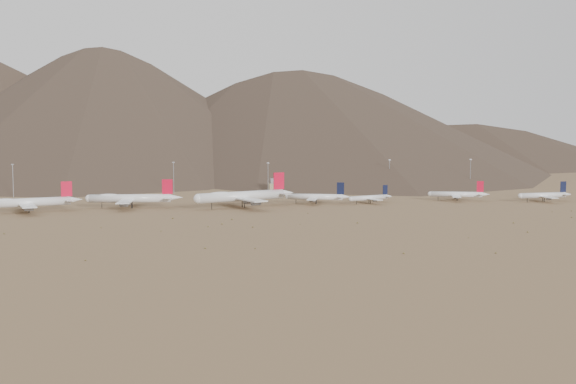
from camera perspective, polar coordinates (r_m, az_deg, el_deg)
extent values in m
plane|color=#95704D|center=(464.69, -2.40, -1.53)|extent=(3000.00, 3000.00, 0.00)
cylinder|color=white|center=(486.07, -19.93, -0.78)|extent=(52.78, 19.73, 5.51)
cone|color=white|center=(490.07, -16.46, -0.58)|extent=(10.57, 7.37, 4.95)
cube|color=white|center=(486.05, -20.05, -0.88)|extent=(21.43, 49.32, 0.69)
cube|color=white|center=(489.37, -16.95, -0.59)|extent=(9.64, 19.16, 0.33)
cube|color=red|center=(488.55, -17.10, 0.23)|extent=(6.80, 2.35, 9.77)
cylinder|color=black|center=(488.04, -19.80, -1.30)|extent=(0.44, 0.44, 3.73)
cylinder|color=black|center=(485.32, -19.77, -1.33)|extent=(0.44, 0.44, 3.73)
ellipsoid|color=white|center=(484.66, -21.56, -0.67)|extent=(17.53, 8.59, 3.30)
cylinder|color=slate|center=(495.85, -20.16, -0.93)|extent=(5.80, 3.83, 2.48)
cylinder|color=slate|center=(476.53, -19.92, -1.16)|extent=(5.80, 3.83, 2.48)
cylinder|color=slate|center=(504.55, -20.27, -0.83)|extent=(5.80, 3.83, 2.48)
cylinder|color=slate|center=(467.84, -19.80, -1.27)|extent=(5.80, 3.83, 2.48)
cylinder|color=white|center=(492.72, -12.36, -0.49)|extent=(54.11, 12.22, 5.56)
sphere|color=white|center=(497.70, -15.42, -0.51)|extent=(5.45, 5.45, 5.45)
cone|color=white|center=(488.80, -8.87, -0.43)|extent=(10.24, 6.17, 5.01)
cube|color=white|center=(492.97, -12.48, -0.59)|extent=(14.69, 50.03, 0.70)
cube|color=white|center=(489.23, -9.37, -0.42)|extent=(7.14, 19.21, 0.33)
cube|color=red|center=(488.68, -9.51, 0.42)|extent=(7.01, 1.37, 9.87)
cylinder|color=black|center=(496.54, -14.50, -1.04)|extent=(0.36, 0.36, 3.77)
cylinder|color=black|center=(494.40, -12.20, -1.01)|extent=(0.45, 0.45, 3.77)
cylinder|color=black|center=(491.67, -12.25, -1.05)|extent=(0.45, 0.45, 3.77)
ellipsoid|color=white|center=(494.98, -13.97, -0.32)|extent=(17.61, 6.28, 3.34)
cylinder|color=slate|center=(502.80, -12.30, -0.63)|extent=(5.65, 3.15, 2.50)
cylinder|color=slate|center=(483.43, -12.67, -0.87)|extent=(5.65, 3.15, 2.50)
cylinder|color=slate|center=(511.53, -12.15, -0.53)|extent=(5.65, 3.15, 2.50)
cylinder|color=slate|center=(474.73, -12.84, -0.99)|extent=(5.65, 3.15, 2.50)
cylinder|color=white|center=(485.34, -3.69, -0.33)|extent=(61.53, 29.05, 6.56)
sphere|color=white|center=(471.41, -7.10, -0.53)|extent=(6.43, 6.43, 6.43)
cone|color=white|center=(502.81, -0.11, -0.06)|extent=(12.78, 9.63, 5.90)
cube|color=white|center=(484.85, -3.82, -0.45)|extent=(30.49, 57.90, 0.82)
cube|color=white|center=(500.17, -0.60, -0.07)|extent=(13.31, 22.67, 0.39)
cube|color=red|center=(498.79, -0.73, 0.89)|extent=(7.90, 3.53, 11.63)
cylinder|color=black|center=(476.00, -6.05, -1.13)|extent=(0.42, 0.42, 4.44)
cylinder|color=black|center=(487.94, -3.64, -0.95)|extent=(0.53, 0.53, 4.44)
cylinder|color=black|center=(485.07, -3.46, -0.98)|extent=(0.53, 0.53, 4.44)
ellipsoid|color=white|center=(477.70, -5.44, -0.22)|extent=(20.71, 11.92, 3.93)
cylinder|color=slate|center=(495.28, -4.45, -0.52)|extent=(6.98, 5.04, 2.95)
cylinder|color=slate|center=(474.81, -3.16, -0.77)|extent=(6.98, 5.04, 2.95)
cylinder|color=slate|center=(504.58, -4.99, -0.42)|extent=(6.98, 5.04, 2.95)
cylinder|color=slate|center=(465.68, -2.55, -0.89)|extent=(6.98, 5.04, 2.95)
cylinder|color=white|center=(507.14, 2.16, -0.39)|extent=(37.99, 16.77, 4.21)
sphere|color=white|center=(509.75, -0.01, -0.35)|extent=(4.13, 4.13, 4.13)
cone|color=white|center=(505.04, 4.60, -0.39)|extent=(7.84, 5.88, 3.79)
cube|color=white|center=(507.29, 2.07, -0.45)|extent=(16.83, 33.42, 0.53)
cube|color=white|center=(505.27, 4.25, -0.37)|extent=(7.46, 13.07, 0.25)
cube|color=black|center=(504.78, 4.17, 0.29)|extent=(4.88, 2.02, 8.31)
cylinder|color=black|center=(509.26, 0.64, -0.76)|extent=(0.44, 0.44, 2.88)
cylinder|color=black|center=(508.45, 2.25, -0.77)|extent=(0.55, 0.55, 2.88)
cylinder|color=black|center=(506.38, 2.23, -0.80)|extent=(0.55, 0.55, 2.88)
cylinder|color=slate|center=(516.59, 2.19, -0.47)|extent=(4.29, 3.07, 1.89)
cylinder|color=slate|center=(498.21, 1.94, -0.68)|extent=(4.29, 3.07, 1.89)
cylinder|color=white|center=(512.89, 6.42, -0.46)|extent=(30.62, 14.36, 3.42)
sphere|color=white|center=(503.49, 5.00, -0.55)|extent=(3.35, 3.35, 3.35)
cone|color=white|center=(523.76, 7.95, -0.32)|extent=(6.38, 4.88, 3.07)
cube|color=white|center=(512.57, 6.36, -0.52)|extent=(14.28, 26.99, 0.43)
cube|color=white|center=(522.17, 7.73, -0.33)|extent=(6.28, 10.58, 0.20)
cube|color=black|center=(521.33, 7.69, 0.18)|extent=(3.93, 1.74, 6.74)
cylinder|color=black|center=(506.58, 5.43, -0.85)|extent=(0.36, 0.36, 2.34)
cylinder|color=black|center=(514.25, 6.41, -0.76)|extent=(0.45, 0.45, 2.34)
cylinder|color=black|center=(512.91, 6.53, -0.78)|extent=(0.45, 0.45, 2.34)
cylinder|color=slate|center=(518.62, 5.85, -0.54)|extent=(3.49, 2.55, 1.54)
cylinder|color=slate|center=(506.72, 6.88, -0.69)|extent=(3.49, 2.55, 1.54)
cylinder|color=white|center=(541.20, 13.15, -0.18)|extent=(36.24, 15.53, 4.00)
sphere|color=white|center=(539.89, 11.20, -0.16)|extent=(3.92, 3.92, 3.92)
cone|color=white|center=(543.37, 15.32, -0.18)|extent=(7.44, 5.53, 3.60)
cube|color=white|center=(541.19, 13.07, -0.25)|extent=(15.65, 31.85, 0.50)
cube|color=white|center=(543.00, 15.01, -0.17)|extent=(6.97, 12.44, 0.24)
cube|color=red|center=(542.42, 14.94, 0.42)|extent=(4.66, 1.87, 7.90)
cylinder|color=black|center=(540.55, 11.78, -0.52)|extent=(0.42, 0.42, 2.74)
cylinder|color=black|center=(542.58, 13.21, -0.53)|extent=(0.53, 0.53, 2.74)
cylinder|color=black|center=(540.60, 13.23, -0.55)|extent=(0.53, 0.53, 2.74)
cylinder|color=slate|center=(550.06, 12.99, -0.26)|extent=(4.07, 2.88, 1.80)
cylinder|color=slate|center=(532.51, 13.15, -0.45)|extent=(4.07, 2.88, 1.80)
cylinder|color=white|center=(552.53, 19.49, -0.25)|extent=(36.50, 6.70, 3.94)
sphere|color=white|center=(542.54, 17.91, -0.30)|extent=(3.86, 3.86, 3.86)
cone|color=white|center=(564.18, 21.20, -0.16)|extent=(6.79, 4.04, 3.55)
cube|color=white|center=(552.18, 19.43, -0.31)|extent=(8.17, 31.47, 0.49)
cube|color=white|center=(562.47, 20.96, -0.16)|extent=(4.16, 12.04, 0.24)
cube|color=black|center=(561.58, 20.92, 0.39)|extent=(4.73, 0.71, 7.78)
cylinder|color=black|center=(545.81, 18.38, -0.63)|extent=(0.41, 0.41, 2.70)
cylinder|color=black|center=(554.06, 19.49, -0.58)|extent=(0.52, 0.52, 2.70)
cylinder|color=black|center=(552.45, 19.60, -0.60)|extent=(0.52, 0.52, 2.70)
cylinder|color=slate|center=(559.46, 18.93, -0.33)|extent=(3.76, 2.05, 1.77)
cylinder|color=slate|center=(545.13, 19.94, -0.50)|extent=(3.76, 2.05, 1.77)
cube|color=#998A67|center=(586.76, -1.13, 0.31)|extent=(8.00, 8.00, 8.00)
cube|color=slate|center=(586.25, -1.13, 0.89)|extent=(6.00, 6.00, 4.00)
cylinder|color=gray|center=(589.73, -20.90, 0.81)|extent=(0.50, 0.50, 25.00)
cube|color=gray|center=(588.92, -20.94, 2.05)|extent=(2.00, 0.60, 0.80)
cylinder|color=gray|center=(587.45, -9.02, 1.08)|extent=(0.50, 0.50, 25.00)
cube|color=gray|center=(586.64, -9.04, 2.33)|extent=(2.00, 0.60, 0.80)
cylinder|color=gray|center=(571.59, -1.59, 1.03)|extent=(0.50, 0.50, 25.00)
cube|color=gray|center=(570.76, -1.59, 2.31)|extent=(2.00, 0.60, 0.80)
cylinder|color=gray|center=(626.57, 8.02, 1.36)|extent=(0.50, 0.50, 25.00)
cube|color=gray|center=(625.81, 8.03, 2.53)|extent=(2.00, 0.60, 0.80)
cylinder|color=gray|center=(647.11, 14.21, 1.37)|extent=(0.50, 0.50, 25.00)
cube|color=gray|center=(646.37, 14.23, 2.51)|extent=(2.00, 0.60, 0.80)
ellipsoid|color=brown|center=(427.98, 17.39, -2.33)|extent=(0.94, 0.94, 0.66)
ellipsoid|color=brown|center=(396.09, -21.52, -3.08)|extent=(0.97, 0.97, 0.55)
ellipsoid|color=brown|center=(366.69, 14.08, -3.53)|extent=(0.62, 0.62, 0.38)
ellipsoid|color=brown|center=(424.50, -4.44, -2.15)|extent=(1.02, 1.02, 0.76)
ellipsoid|color=brown|center=(405.49, -5.23, -2.52)|extent=(1.00, 1.00, 0.71)
ellipsoid|color=brown|center=(452.70, 1.58, -1.69)|extent=(0.68, 0.68, 0.48)
ellipsoid|color=brown|center=(326.82, 16.10, -4.64)|extent=(0.89, 0.89, 0.58)
ellipsoid|color=brown|center=(327.97, -6.56, -4.42)|extent=(1.02, 1.02, 0.62)
ellipsoid|color=brown|center=(309.07, -15.71, -5.20)|extent=(0.86, 0.86, 0.56)
ellipsoid|color=brown|center=(392.50, -2.80, -2.78)|extent=(1.02, 1.02, 0.55)
ellipsoid|color=brown|center=(433.25, -9.09, -2.06)|extent=(1.06, 1.06, 0.73)
ellipsoid|color=brown|center=(403.81, 0.96, -2.56)|extent=(0.57, 0.57, 0.33)
ellipsoid|color=brown|center=(393.64, 18.42, -3.01)|extent=(0.86, 0.86, 0.71)
ellipsoid|color=brown|center=(410.16, 5.51, -2.43)|extent=(1.05, 1.05, 0.72)
ellipsoid|color=brown|center=(396.58, -6.33, -2.72)|extent=(0.91, 0.91, 0.51)
ellipsoid|color=brown|center=(490.50, 20.15, -1.47)|extent=(0.54, 0.54, 0.44)
ellipsoid|color=brown|center=(316.94, 9.13, -4.79)|extent=(0.82, 0.82, 0.73)
ellipsoid|color=brown|center=(465.85, 21.51, -1.86)|extent=(0.93, 0.93, 0.54)
ellipsoid|color=brown|center=(382.72, -10.00, -3.07)|extent=(0.59, 0.59, 0.52)
ellipsoid|color=brown|center=(499.50, 21.49, -1.40)|extent=(0.87, 0.87, 0.46)
ellipsoid|color=brown|center=(403.84, -14.55, -2.72)|extent=(0.62, 0.62, 0.44)
ellipsoid|color=brown|center=(325.74, -2.61, -4.47)|extent=(0.69, 0.69, 0.49)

